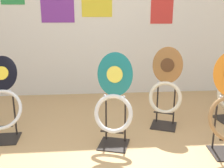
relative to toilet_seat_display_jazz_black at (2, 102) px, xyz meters
The scene contains 4 objects.
wall_back 2.10m from the toilet_seat_display_jazz_black, 55.06° to the left, with size 8.00×0.07×2.60m.
toilet_seat_display_jazz_black is the anchor object (origin of this frame).
toilet_seat_display_teal_sax 1.14m from the toilet_seat_display_jazz_black, 12.07° to the right, with size 0.40×0.35×0.92m.
toilet_seat_display_woodgrain 1.75m from the toilet_seat_display_jazz_black, ahead, with size 0.40×0.37×0.92m.
Camera 1 is at (-0.18, -1.59, 1.22)m, focal length 40.00 mm.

